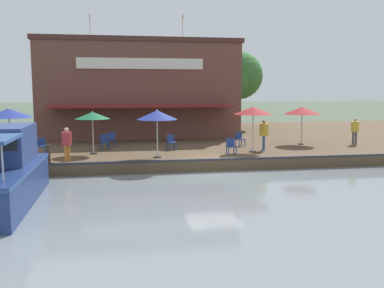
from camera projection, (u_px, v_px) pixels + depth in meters
The scene contains 20 objects.
ground_plane at pixel (214, 173), 20.35m from camera, with size 220.00×220.00×0.00m, color #4C5B47.
quay_deck at pixel (180, 140), 31.06m from camera, with size 22.00×56.00×0.60m, color brown.
quay_edge_fender at pixel (213, 159), 20.37m from camera, with size 0.20×50.40×0.10m, color #2D2D33.
waterfront_restaurant at pixel (138, 89), 32.28m from camera, with size 10.53×13.94×8.90m.
patio_umbrella_mid_patio_left at pixel (302, 111), 26.05m from camera, with size 2.23×2.23×2.33m.
patio_umbrella_by_entrance at pixel (253, 111), 22.86m from camera, with size 2.09×2.09×2.48m.
patio_umbrella_back_row at pixel (92, 116), 22.19m from camera, with size 1.80×1.80×2.24m.
patio_umbrella_near_quay_edge at pixel (9, 113), 20.31m from camera, with size 2.24×2.24×2.51m.
patio_umbrella_far_corner at pixel (157, 115), 20.99m from camera, with size 1.99×1.99×2.39m.
cafe_chair_mid_patio at pixel (41, 145), 22.37m from camera, with size 0.48×0.48×0.85m.
cafe_chair_under_first_umbrella at pixel (231, 145), 22.17m from camera, with size 0.45×0.45×0.85m.
cafe_chair_far_corner_seat at pixel (112, 139), 25.14m from camera, with size 0.48×0.48×0.85m.
cafe_chair_back_row_seat at pixel (240, 138), 25.38m from camera, with size 0.54×0.54×0.85m.
cafe_chair_beside_entrance at pixel (171, 141), 23.91m from camera, with size 0.53×0.53×0.85m.
cafe_chair_facing_river at pixel (105, 141), 23.99m from camera, with size 0.56×0.56×0.85m.
person_near_entrance at pixel (67, 140), 20.00m from camera, with size 0.45×0.45×1.60m.
person_mid_patio at pixel (355, 128), 26.10m from camera, with size 0.46×0.46×1.62m.
person_at_quay_edge at pixel (264, 131), 23.58m from camera, with size 0.48×0.48×1.71m.
mooring_post at pixel (48, 154), 19.27m from camera, with size 0.22×0.22×0.91m.
tree_downstream_bank at pixel (238, 77), 36.26m from camera, with size 4.22×4.02×6.51m.
Camera 1 is at (19.53, -4.45, 4.01)m, focal length 40.00 mm.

